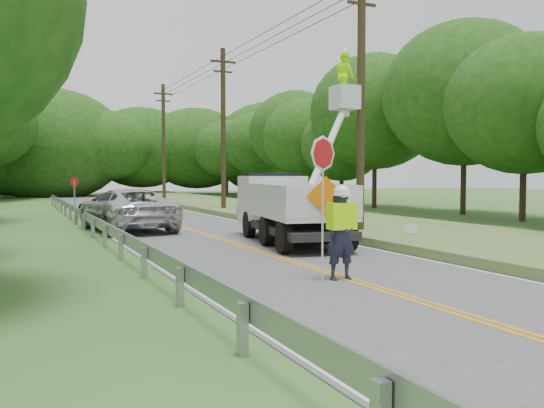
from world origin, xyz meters
name	(u,v)px	position (x,y,z in m)	size (l,w,h in m)	color
ground	(403,297)	(0.00, 0.00, 0.00)	(140.00, 140.00, 0.00)	#326326
road	(192,230)	(0.00, 14.00, 0.01)	(7.20, 96.00, 0.03)	#444447
guardrail	(89,219)	(-4.02, 14.91, 0.55)	(0.18, 48.00, 0.77)	gray
utility_poles	(271,116)	(5.00, 17.02, 5.27)	(1.60, 43.30, 10.00)	black
tall_grass_verge	(338,221)	(7.10, 14.00, 0.15)	(7.00, 96.00, 0.30)	#516C34
treeline_right	(381,119)	(15.85, 22.90, 6.07)	(11.82, 54.05, 11.22)	#332319
treeline_horizon	(86,146)	(0.58, 56.18, 5.50)	(56.90, 14.19, 12.23)	#154012
flagger	(341,229)	(-0.19, 1.94, 1.15)	(1.18, 0.49, 3.17)	#191E33
bucket_truck	(288,197)	(2.18, 9.37, 1.54)	(4.58, 7.17, 6.75)	black
suv_silver	(127,209)	(-2.45, 15.21, 0.89)	(2.89, 6.26, 1.74)	silver
suv_darkgrey	(114,205)	(-1.87, 22.25, 0.73)	(1.99, 4.90, 1.42)	#3B3F44
stop_sign_permanent	(74,194)	(-4.16, 18.97, 1.46)	(0.40, 0.31, 2.24)	gray
yard_sign	(411,230)	(5.61, 6.81, 0.46)	(0.44, 0.16, 0.65)	white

